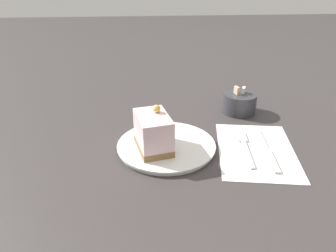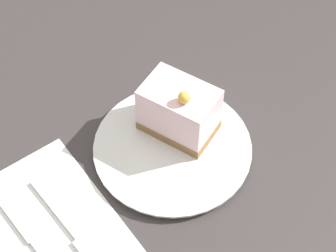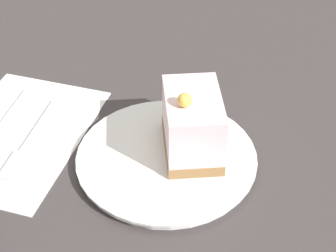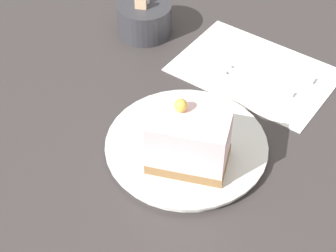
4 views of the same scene
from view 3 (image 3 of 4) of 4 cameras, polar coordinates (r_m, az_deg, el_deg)
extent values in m
plane|color=#383333|center=(0.75, -2.33, -3.54)|extent=(4.00, 4.00, 0.00)
cylinder|color=silver|center=(0.74, -0.19, -3.56)|extent=(0.23, 0.23, 0.01)
cylinder|color=silver|center=(0.73, -0.19, -3.31)|extent=(0.24, 0.24, 0.00)
cube|color=olive|center=(0.74, 2.45, -1.91)|extent=(0.09, 0.12, 0.02)
cube|color=silver|center=(0.71, 2.54, 0.63)|extent=(0.09, 0.12, 0.07)
sphere|color=#EFB747|center=(0.67, 1.72, 2.73)|extent=(0.02, 0.02, 0.02)
cube|color=white|center=(0.81, -15.06, -0.87)|extent=(0.22, 0.28, 0.00)
cube|color=silver|center=(0.81, -12.83, 0.10)|extent=(0.02, 0.12, 0.00)
cube|color=silver|center=(0.76, -15.34, -3.83)|extent=(0.03, 0.05, 0.00)
cube|color=silver|center=(0.85, -15.19, 1.68)|extent=(0.02, 0.10, 0.00)
camera|label=1|loc=(1.21, 7.98, 34.91)|focal=35.00mm
camera|label=2|loc=(0.50, -78.58, 37.53)|focal=60.00mm
camera|label=4|loc=(0.88, 48.61, 35.88)|focal=60.00mm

